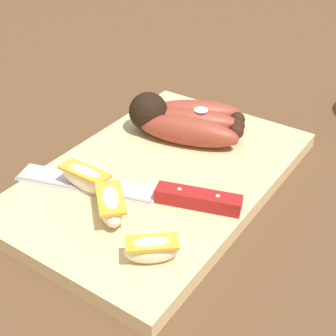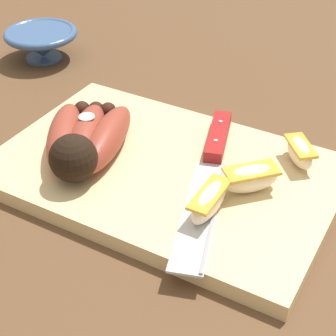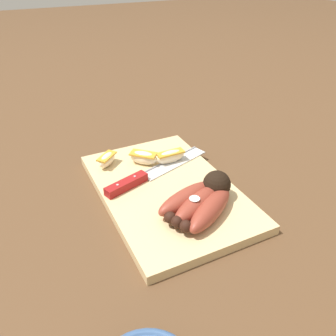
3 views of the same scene
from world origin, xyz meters
The scene contains 7 objects.
ground_plane centered at (0.00, 0.00, 0.00)m, with size 6.00×6.00×0.00m, color brown.
cutting_board centered at (0.00, 0.01, 0.01)m, with size 0.40×0.26×0.02m, color #DBBC84.
banana_bunch centered at (0.10, 0.03, 0.04)m, with size 0.14×0.17×0.06m.
chefs_knife centered at (-0.05, -0.02, 0.03)m, with size 0.11×0.28×0.02m.
apple_wedge_near centered at (-0.08, 0.06, 0.04)m, with size 0.02×0.07×0.03m.
apple_wedge_middle centered at (-0.14, -0.08, 0.04)m, with size 0.05×0.06×0.03m.
apple_wedge_far centered at (-0.11, 0.00, 0.04)m, with size 0.07×0.07×0.03m.
Camera 3 is at (0.53, -0.25, 0.44)m, focal length 36.85 mm.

